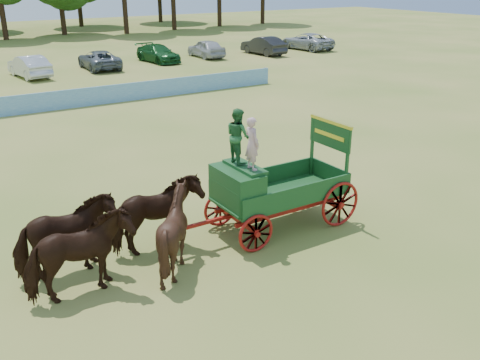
% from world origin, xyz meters
% --- Properties ---
extents(ground, '(160.00, 160.00, 0.00)m').
position_xyz_m(ground, '(0.00, 0.00, 0.00)').
color(ground, '#A48F4A').
rests_on(ground, ground).
extents(horse_lead_left, '(2.52, 1.25, 2.08)m').
position_xyz_m(horse_lead_left, '(-6.53, -0.86, 1.04)').
color(horse_lead_left, black).
rests_on(horse_lead_left, ground).
extents(horse_lead_right, '(2.48, 1.16, 2.08)m').
position_xyz_m(horse_lead_right, '(-6.53, 0.24, 1.04)').
color(horse_lead_right, black).
rests_on(horse_lead_right, ground).
extents(horse_wheel_left, '(2.15, 1.98, 2.09)m').
position_xyz_m(horse_wheel_left, '(-4.13, -0.86, 1.04)').
color(horse_wheel_left, black).
rests_on(horse_wheel_left, ground).
extents(horse_wheel_right, '(2.49, 1.19, 2.08)m').
position_xyz_m(horse_wheel_right, '(-4.13, 0.24, 1.04)').
color(horse_wheel_right, black).
rests_on(horse_wheel_right, ground).
extents(farm_dray, '(6.00, 2.00, 3.68)m').
position_xyz_m(farm_dray, '(-1.16, -0.28, 1.60)').
color(farm_dray, '#A41810').
rests_on(farm_dray, ground).
extents(sponsor_banner, '(26.00, 0.08, 1.05)m').
position_xyz_m(sponsor_banner, '(-1.00, 18.00, 0.53)').
color(sponsor_banner, '#2173B5').
rests_on(sponsor_banner, ground).
extents(parked_cars, '(53.78, 7.44, 1.64)m').
position_xyz_m(parked_cars, '(0.01, 29.88, 0.77)').
color(parked_cars, silver).
rests_on(parked_cars, ground).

